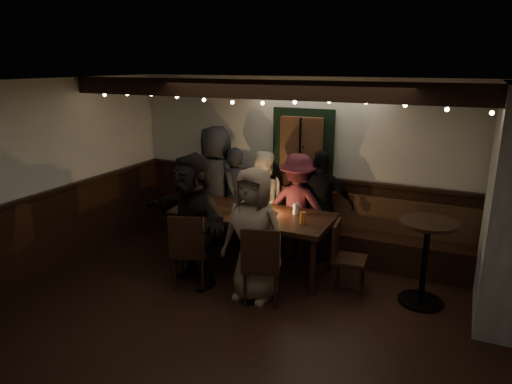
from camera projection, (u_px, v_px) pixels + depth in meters
The scene contains 13 objects.
room at pixel (372, 210), 5.53m from camera, with size 6.02×5.01×2.62m.
dining_table at pixel (250, 217), 6.27m from camera, with size 2.28×0.98×0.99m.
chair_near_left at pixel (189, 247), 5.74m from camera, with size 0.57×0.57×0.99m.
chair_near_right at pixel (261, 261), 5.33m from camera, with size 0.57×0.57×0.98m.
chair_end at pixel (343, 252), 5.73m from camera, with size 0.44×0.44×0.89m.
high_top at pixel (426, 252), 5.34m from camera, with size 0.65×0.65×1.04m.
person_a at pixel (216, 184), 7.26m from camera, with size 0.91×0.59×1.85m, color black.
person_b at pixel (235, 196), 7.15m from camera, with size 0.57×0.37×1.55m, color black.
person_c at pixel (261, 201), 6.93m from camera, with size 0.75×0.58×1.54m, color beige.
person_d at pixel (297, 206), 6.65m from camera, with size 1.00×0.58×1.55m, color #441720.
person_e at pixel (321, 205), 6.61m from camera, with size 0.94×0.39×1.60m, color black.
person_f at pixel (193, 219), 5.81m from camera, with size 1.61×0.51×1.74m, color black.
person_g at pixel (254, 235), 5.41m from camera, with size 0.80×0.52×1.64m, color #776551.
Camera 1 is at (2.03, -3.94, 2.80)m, focal length 32.00 mm.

